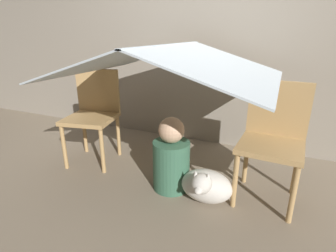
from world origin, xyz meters
TOP-DOWN VIEW (x-y plane):
  - ground_plane at (0.00, 0.00)m, footprint 8.80×8.80m
  - wall_back at (0.00, 1.00)m, footprint 7.00×0.05m
  - chair_left at (-0.79, 0.13)m, footprint 0.50×0.50m
  - chair_right at (0.78, 0.13)m, footprint 0.45×0.45m
  - sheet_canopy at (0.00, 0.06)m, footprint 1.56×1.28m
  - person_front at (0.08, -0.07)m, footprint 0.29×0.29m
  - dog at (0.39, -0.14)m, footprint 0.38×0.36m

SIDE VIEW (x-z plane):
  - ground_plane at x=0.00m, z-range 0.00..0.00m
  - dog at x=0.39m, z-range -0.02..0.29m
  - person_front at x=0.08m, z-range -0.04..0.55m
  - chair_left at x=-0.79m, z-range 0.05..0.91m
  - chair_right at x=0.78m, z-range 0.05..0.91m
  - sheet_canopy at x=0.00m, z-range 0.85..1.10m
  - wall_back at x=0.00m, z-range 0.00..2.50m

